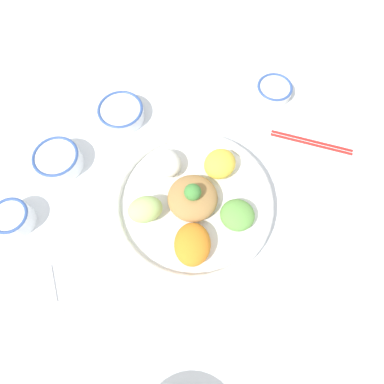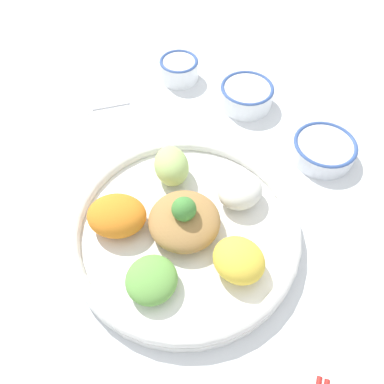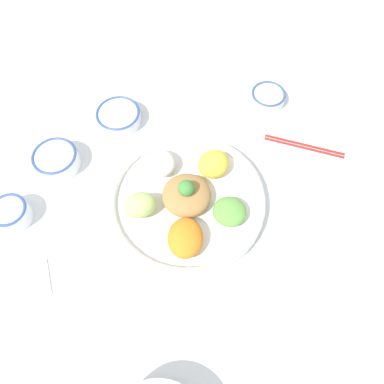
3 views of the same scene
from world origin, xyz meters
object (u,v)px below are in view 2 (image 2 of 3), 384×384
object	(u,v)px
sauce_bowl_red	(324,149)
serving_spoon_main	(94,107)
salad_platter	(184,225)
sauce_bowl_dark	(246,95)
rice_bowl_blue	(179,68)

from	to	relation	value
sauce_bowl_red	serving_spoon_main	world-z (taller)	sauce_bowl_red
salad_platter	serving_spoon_main	xyz separation A→B (m)	(0.21, -0.29, -0.02)
salad_platter	serving_spoon_main	size ratio (longest dim) A/B	3.13
sauce_bowl_dark	sauce_bowl_red	bearing A→B (deg)	135.69
salad_platter	sauce_bowl_red	size ratio (longest dim) A/B	3.15
sauce_bowl_red	serving_spoon_main	distance (m)	0.47
salad_platter	sauce_bowl_dark	bearing A→B (deg)	-108.01
sauce_bowl_red	rice_bowl_blue	bearing A→B (deg)	-36.56
salad_platter	rice_bowl_blue	size ratio (longest dim) A/B	4.33
sauce_bowl_dark	serving_spoon_main	bearing A→B (deg)	6.51
salad_platter	serving_spoon_main	bearing A→B (deg)	-53.35
rice_bowl_blue	sauce_bowl_red	bearing A→B (deg)	143.44
rice_bowl_blue	serving_spoon_main	distance (m)	0.21
sauce_bowl_red	sauce_bowl_dark	distance (m)	0.20
rice_bowl_blue	sauce_bowl_dark	xyz separation A→B (m)	(-0.15, 0.08, -0.00)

